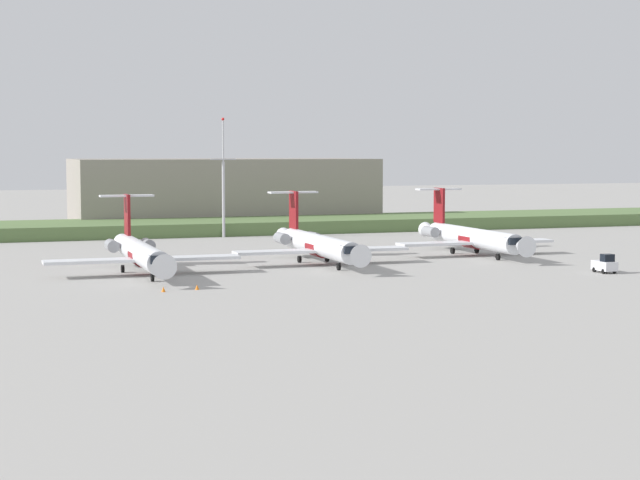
% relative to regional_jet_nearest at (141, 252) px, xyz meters
% --- Properties ---
extents(ground_plane, '(500.00, 500.00, 0.00)m').
position_rel_regional_jet_nearest_xyz_m(ground_plane, '(23.88, 26.96, -2.54)').
color(ground_plane, '#9E9B96').
extents(grass_berm, '(320.00, 20.00, 2.25)m').
position_rel_regional_jet_nearest_xyz_m(grass_berm, '(23.88, 58.65, -1.41)').
color(grass_berm, '#597542').
rests_on(grass_berm, ground).
extents(regional_jet_nearest, '(22.81, 31.00, 9.00)m').
position_rel_regional_jet_nearest_xyz_m(regional_jet_nearest, '(0.00, 0.00, 0.00)').
color(regional_jet_nearest, silver).
rests_on(regional_jet_nearest, ground).
extents(regional_jet_second, '(22.81, 31.00, 9.00)m').
position_rel_regional_jet_nearest_xyz_m(regional_jet_second, '(23.40, 3.79, 0.00)').
color(regional_jet_second, silver).
rests_on(regional_jet_second, ground).
extents(regional_jet_third, '(22.81, 31.00, 9.00)m').
position_rel_regional_jet_nearest_xyz_m(regional_jet_third, '(47.47, 8.06, 0.00)').
color(regional_jet_third, silver).
rests_on(regional_jet_third, ground).
extents(antenna_mast, '(4.40, 0.50, 20.02)m').
position_rel_regional_jet_nearest_xyz_m(antenna_mast, '(21.59, 48.09, 5.83)').
color(antenna_mast, '#B2B2B7').
rests_on(antenna_mast, ground).
extents(distant_hangar, '(57.88, 26.92, 12.91)m').
position_rel_regional_jet_nearest_xyz_m(distant_hangar, '(28.91, 79.88, 3.92)').
color(distant_hangar, gray).
rests_on(distant_hangar, ground).
extents(baggage_tug, '(1.72, 3.20, 2.30)m').
position_rel_regional_jet_nearest_xyz_m(baggage_tug, '(52.61, -16.97, -1.53)').
color(baggage_tug, silver).
rests_on(baggage_tug, ground).
extents(safety_cone_front_marker, '(0.44, 0.44, 0.55)m').
position_rel_regional_jet_nearest_xyz_m(safety_cone_front_marker, '(-0.40, -16.98, -2.26)').
color(safety_cone_front_marker, orange).
rests_on(safety_cone_front_marker, ground).
extents(safety_cone_mid_marker, '(0.44, 0.44, 0.55)m').
position_rel_regional_jet_nearest_xyz_m(safety_cone_mid_marker, '(3.25, -16.44, -2.26)').
color(safety_cone_mid_marker, orange).
rests_on(safety_cone_mid_marker, ground).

